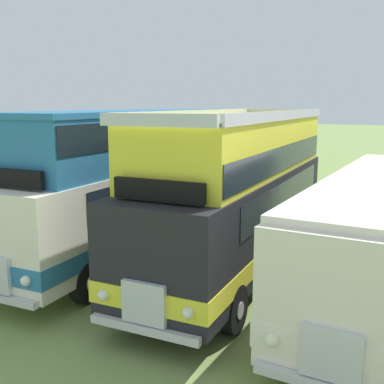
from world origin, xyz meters
TOP-DOWN VIEW (x-y plane):
  - bus_first_in_row at (-9.31, 0.03)m, footprint 2.78×10.49m
  - bus_second_in_row at (-5.58, -0.04)m, footprint 2.71×10.06m
  - bus_third_in_row at (-1.86, -0.09)m, footprint 3.08×10.83m

SIDE VIEW (x-z plane):
  - bus_third_in_row at x=-1.86m, z-range 0.26..3.25m
  - bus_second_in_row at x=-5.58m, z-range 0.10..4.62m
  - bus_first_in_row at x=-9.31m, z-range 0.23..4.72m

